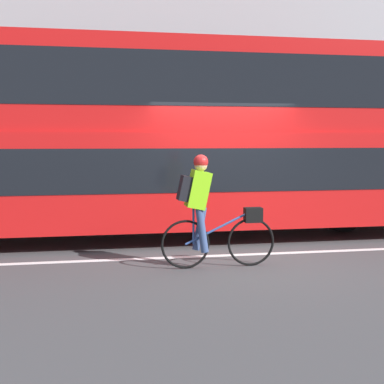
{
  "coord_description": "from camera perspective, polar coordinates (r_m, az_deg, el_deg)",
  "views": [
    {
      "loc": [
        -2.21,
        -8.34,
        1.87
      ],
      "look_at": [
        -0.61,
        0.37,
        1.01
      ],
      "focal_mm": 50.0,
      "sensor_mm": 36.0,
      "label": 1
    }
  ],
  "objects": [
    {
      "name": "ground_plane",
      "position": [
        8.83,
        4.33,
        -6.67
      ],
      "size": [
        80.0,
        80.0,
        0.0
      ],
      "primitive_type": "plane",
      "color": "#424244"
    },
    {
      "name": "road_center_line",
      "position": [
        8.78,
        4.41,
        -6.71
      ],
      "size": [
        50.0,
        0.14,
        0.01
      ],
      "primitive_type": "cube",
      "color": "silver",
      "rests_on": "ground_plane"
    },
    {
      "name": "sidewalk_curb",
      "position": [
        14.05,
        -1.32,
        -1.81
      ],
      "size": [
        60.0,
        1.62,
        0.13
      ],
      "color": "#A8A399",
      "rests_on": "ground_plane"
    },
    {
      "name": "building_facade",
      "position": [
        15.11,
        -1.96,
        15.73
      ],
      "size": [
        60.0,
        0.3,
        9.07
      ],
      "color": "#9E9EA3",
      "rests_on": "ground_plane"
    },
    {
      "name": "bus",
      "position": [
        10.21,
        -3.34,
        6.4
      ],
      "size": [
        11.99,
        2.54,
        3.63
      ],
      "color": "black",
      "rests_on": "ground_plane"
    },
    {
      "name": "cyclist_on_bike",
      "position": [
        7.77,
        1.6,
        -1.67
      ],
      "size": [
        1.71,
        0.32,
        1.66
      ],
      "color": "black",
      "rests_on": "ground_plane"
    },
    {
      "name": "street_sign_post",
      "position": [
        15.2,
        15.52,
        4.44
      ],
      "size": [
        0.36,
        0.09,
        2.69
      ],
      "color": "#59595B",
      "rests_on": "sidewalk_curb"
    }
  ]
}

